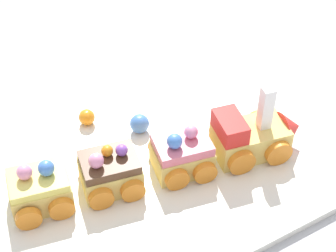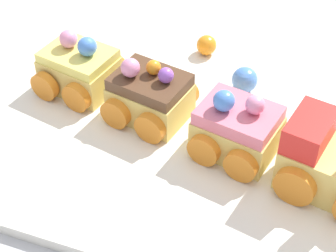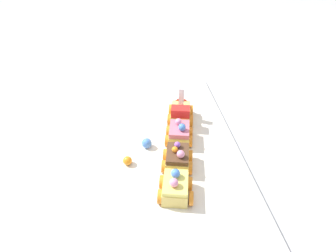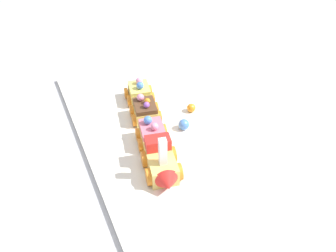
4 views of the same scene
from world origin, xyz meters
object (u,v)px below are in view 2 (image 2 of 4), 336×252
Objects in this scene: cake_car_strawberry at (237,130)px; cake_car_lemon at (80,69)px; gumball_blue at (245,80)px; cake_car_chocolate at (150,96)px; gumball_orange at (207,45)px.

cake_car_strawberry reaches higher than cake_car_lemon.
cake_car_lemon is 0.18m from gumball_blue.
cake_car_chocolate is 0.09m from cake_car_lemon.
cake_car_lemon is at bearing 179.85° from cake_car_chocolate.
cake_car_lemon is at bearing 179.91° from cake_car_strawberry.
cake_car_strawberry is 1.00× the size of cake_car_lemon.
cake_car_lemon is 0.16m from gumball_orange.
cake_car_lemon is at bearing -135.85° from gumball_orange.
gumball_orange is at bearing 55.81° from cake_car_lemon.
gumball_blue is at bearing 53.58° from cake_car_chocolate.
gumball_blue is (0.17, 0.06, -0.01)m from cake_car_lemon.
cake_car_strawberry is 0.17m from gumball_orange.
gumball_blue is at bearing 29.45° from cake_car_lemon.
cake_car_chocolate is at bearing -100.00° from gumball_orange.
cake_car_chocolate is at bearing 179.97° from cake_car_strawberry.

